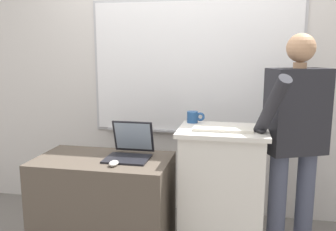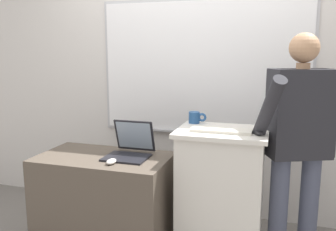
{
  "view_description": "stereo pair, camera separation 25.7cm",
  "coord_description": "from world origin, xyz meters",
  "views": [
    {
      "loc": [
        0.52,
        -2.11,
        1.52
      ],
      "look_at": [
        0.03,
        0.38,
        1.06
      ],
      "focal_mm": 38.0,
      "sensor_mm": 36.0,
      "label": 1
    },
    {
      "loc": [
        0.77,
        -2.05,
        1.52
      ],
      "look_at": [
        0.03,
        0.38,
        1.06
      ],
      "focal_mm": 38.0,
      "sensor_mm": 36.0,
      "label": 2
    }
  ],
  "objects": [
    {
      "name": "computer_mouse_by_laptop",
      "position": [
        -0.29,
        0.07,
        0.78
      ],
      "size": [
        0.06,
        0.1,
        0.03
      ],
      "color": "silver",
      "rests_on": "side_desk"
    },
    {
      "name": "side_desk",
      "position": [
        -0.42,
        0.22,
        0.38
      ],
      "size": [
        0.97,
        0.56,
        0.76
      ],
      "color": "#4C4238",
      "rests_on": "ground_plane"
    },
    {
      "name": "coffee_mug",
      "position": [
        0.19,
        0.54,
        1.03
      ],
      "size": [
        0.14,
        0.08,
        0.09
      ],
      "color": "#234C84",
      "rests_on": "lectern_podium"
    },
    {
      "name": "computer_mouse_by_keyboard",
      "position": [
        0.68,
        0.28,
        1.0
      ],
      "size": [
        0.06,
        0.1,
        0.03
      ],
      "color": "black",
      "rests_on": "lectern_podium"
    },
    {
      "name": "wireless_keyboard",
      "position": [
        0.43,
        0.3,
        0.99
      ],
      "size": [
        0.41,
        0.14,
        0.02
      ],
      "color": "beige",
      "rests_on": "lectern_podium"
    },
    {
      "name": "laptop",
      "position": [
        -0.24,
        0.3,
        0.83
      ],
      "size": [
        0.31,
        0.33,
        0.25
      ],
      "color": "black",
      "rests_on": "side_desk"
    },
    {
      "name": "lectern_podium",
      "position": [
        0.43,
        0.36,
        0.49
      ],
      "size": [
        0.62,
        0.49,
        0.98
      ],
      "color": "beige",
      "rests_on": "ground_plane"
    },
    {
      "name": "back_wall",
      "position": [
        0.0,
        1.17,
        1.41
      ],
      "size": [
        6.4,
        0.17,
        2.83
      ],
      "color": "silver",
      "rests_on": "ground_plane"
    },
    {
      "name": "person_presenter",
      "position": [
        0.93,
        0.47,
        0.94
      ],
      "size": [
        0.59,
        0.66,
        1.64
      ],
      "rotation": [
        0.0,
        0.0,
        0.41
      ],
      "color": "#474C60",
      "rests_on": "ground_plane"
    }
  ]
}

